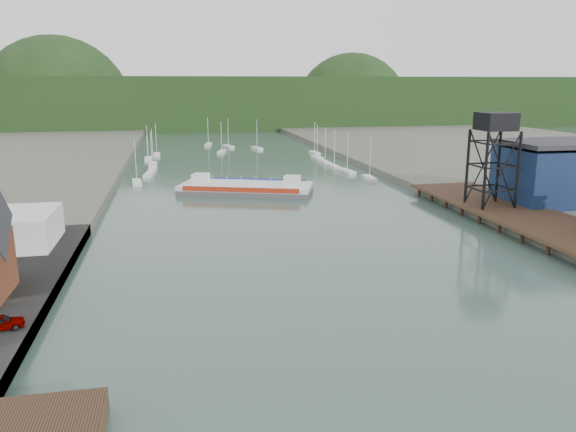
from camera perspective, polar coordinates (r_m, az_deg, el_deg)
name	(u,v)px	position (r m, az deg, el deg)	size (l,w,h in m)	color
east_pier	(546,224)	(94.96, 24.76, -0.72)	(14.00, 70.00, 2.45)	black
lift_tower	(496,127)	(102.48, 20.34, 8.44)	(6.50, 6.50, 16.00)	black
blue_shed	(560,173)	(113.51, 25.94, 3.96)	(20.50, 14.50, 11.30)	#0C1737
marina_sailboats	(239,160)	(170.11, -5.05, 5.68)	(57.71, 92.65, 0.90)	silver
distant_hills	(199,105)	(331.01, -9.04, 11.04)	(500.00, 120.00, 80.00)	#1A3116
chain_ferry	(246,188)	(120.27, -4.28, 2.87)	(29.76, 19.72, 3.98)	#4C4C4E
car_west_a	(0,322)	(56.83, -27.23, -9.57)	(1.64, 4.08, 1.39)	#999999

